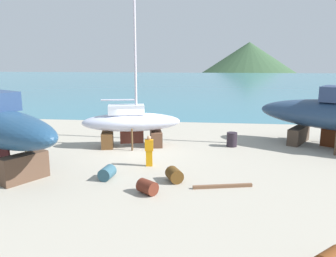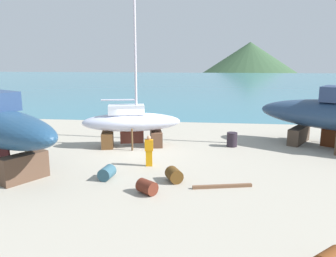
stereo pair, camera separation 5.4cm
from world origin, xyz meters
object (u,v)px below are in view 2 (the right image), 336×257
at_px(worker, 149,150).
at_px(barrel_tar_black, 232,139).
at_px(barrel_rust_near, 107,173).
at_px(barrel_rust_mid, 43,129).
at_px(sailboat_large_starboard, 131,122).
at_px(barrel_by_slipway, 147,187).
at_px(barrel_tipped_center, 174,175).
at_px(barrel_blue_faded, 27,134).

relative_size(worker, barrel_tar_black, 1.80).
distance_m(barrel_tar_black, barrel_rust_near, 9.21).
bearing_deg(barrel_rust_mid, sailboat_large_starboard, -22.74).
height_order(sailboat_large_starboard, worker, sailboat_large_starboard).
height_order(worker, barrel_rust_mid, worker).
distance_m(barrel_by_slipway, barrel_tipped_center, 1.84).
bearing_deg(barrel_tar_black, barrel_rust_mid, 170.23).
height_order(barrel_rust_mid, barrel_rust_near, barrel_rust_near).
bearing_deg(barrel_tar_black, barrel_rust_near, -132.32).
distance_m(barrel_tipped_center, barrel_rust_near, 3.15).
xyz_separation_m(barrel_blue_faded, barrel_tipped_center, (10.94, -6.92, -0.10)).
bearing_deg(barrel_tipped_center, worker, 125.60).
bearing_deg(barrel_rust_mid, worker, -36.71).
distance_m(sailboat_large_starboard, barrel_by_slipway, 8.00).
bearing_deg(barrel_by_slipway, sailboat_large_starboard, 107.38).
xyz_separation_m(sailboat_large_starboard, barrel_tipped_center, (3.34, -5.98, -1.25)).
height_order(sailboat_large_starboard, barrel_tar_black, sailboat_large_starboard).
distance_m(barrel_by_slipway, barrel_blue_faded, 13.08).
height_order(barrel_by_slipway, barrel_rust_near, barrel_rust_near).
bearing_deg(worker, barrel_rust_near, 135.65).
height_order(barrel_by_slipway, barrel_tar_black, barrel_tar_black).
xyz_separation_m(barrel_by_slipway, barrel_blue_faded, (-9.96, 8.48, 0.12)).
xyz_separation_m(barrel_tipped_center, barrel_rust_near, (-3.15, -0.04, -0.02)).
distance_m(barrel_blue_faded, barrel_tar_black, 13.99).
bearing_deg(barrel_tar_black, barrel_tipped_center, -114.23).
xyz_separation_m(worker, barrel_rust_near, (-1.62, -2.18, -0.54)).
bearing_deg(barrel_tipped_center, barrel_rust_mid, 140.08).
distance_m(worker, barrel_tipped_center, 2.69).
bearing_deg(barrel_tar_black, barrel_by_slipway, -115.81).
relative_size(barrel_tar_black, barrel_tipped_center, 1.12).
xyz_separation_m(sailboat_large_starboard, barrel_rust_mid, (-7.63, 3.20, -1.29)).
distance_m(sailboat_large_starboard, barrel_blue_faded, 7.75).
height_order(barrel_rust_mid, barrel_blue_faded, barrel_blue_faded).
bearing_deg(barrel_rust_near, barrel_by_slipway, -34.82).
bearing_deg(barrel_rust_near, sailboat_large_starboard, 91.75).
bearing_deg(barrel_by_slipway, barrel_blue_faded, 139.61).
bearing_deg(worker, barrel_tipped_center, -152.21).
bearing_deg(worker, barrel_blue_faded, 55.26).
distance_m(sailboat_large_starboard, barrel_rust_mid, 8.38).
xyz_separation_m(worker, barrel_rust_mid, (-9.44, 7.04, -0.56)).
bearing_deg(barrel_tipped_center, barrel_rust_near, -179.24).
bearing_deg(worker, barrel_rust_mid, 45.48).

